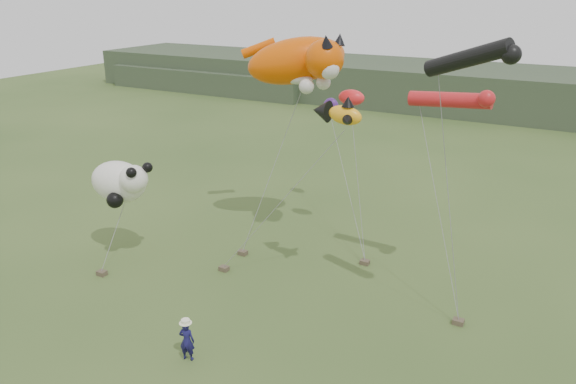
{
  "coord_description": "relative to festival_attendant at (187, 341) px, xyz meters",
  "views": [
    {
      "loc": [
        9.57,
        -12.76,
        11.58
      ],
      "look_at": [
        0.97,
        3.0,
        4.97
      ],
      "focal_mm": 35.0,
      "sensor_mm": 36.0,
      "label": 1
    }
  ],
  "objects": [
    {
      "name": "cat_kite",
      "position": [
        -1.03,
        10.02,
        7.8
      ],
      "size": [
        5.8,
        3.86,
        2.71
      ],
      "color": "#DF4E01",
      "rests_on": "ground"
    },
    {
      "name": "panda_kite",
      "position": [
        -7.18,
        4.79,
        2.84
      ],
      "size": [
        3.2,
        2.07,
        1.99
      ],
      "color": "white",
      "rests_on": "ground"
    },
    {
      "name": "ground",
      "position": [
        0.74,
        0.76,
        -0.71
      ],
      "size": [
        120.0,
        120.0,
        0.0
      ],
      "primitive_type": "plane",
      "color": "#385123",
      "rests_on": "ground"
    },
    {
      "name": "festival_attendant",
      "position": [
        0.0,
        0.0,
        0.0
      ],
      "size": [
        0.59,
        0.46,
        1.42
      ],
      "primitive_type": "imported",
      "rotation": [
        0.0,
        0.0,
        3.41
      ],
      "color": "#16134A",
      "rests_on": "ground"
    },
    {
      "name": "misc_kites",
      "position": [
        -0.29,
        12.7,
        5.57
      ],
      "size": [
        3.51,
        3.94,
        2.22
      ],
      "color": "#FA242A",
      "rests_on": "ground"
    },
    {
      "name": "fish_kite",
      "position": [
        2.25,
        6.41,
        6.55
      ],
      "size": [
        2.1,
        1.43,
        1.1
      ],
      "color": "#FFA718",
      "rests_on": "ground"
    },
    {
      "name": "sandbag_anchors",
      "position": [
        -0.37,
        6.24,
        -0.61
      ],
      "size": [
        14.55,
        6.61,
        0.2
      ],
      "color": "brown",
      "rests_on": "ground"
    },
    {
      "name": "headland",
      "position": [
        -2.38,
        45.45,
        1.21
      ],
      "size": [
        90.0,
        13.0,
        4.0
      ],
      "color": "#2D3D28",
      "rests_on": "ground"
    },
    {
      "name": "tube_kites",
      "position": [
        6.46,
        7.3,
        7.84
      ],
      "size": [
        4.22,
        4.38,
        2.97
      ],
      "color": "black",
      "rests_on": "ground"
    }
  ]
}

